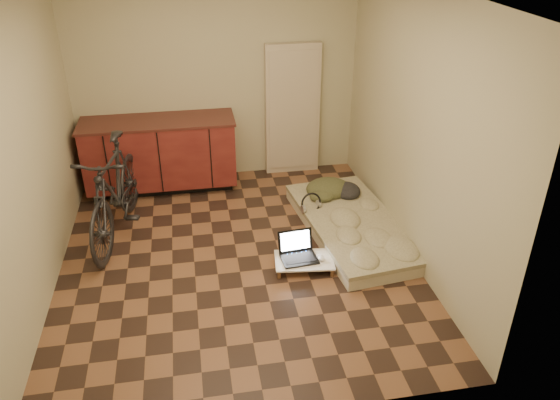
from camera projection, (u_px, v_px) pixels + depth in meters
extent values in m
cube|color=brown|center=(237.00, 257.00, 5.59)|extent=(3.50, 4.00, 0.00)
cube|color=#BAB38F|center=(216.00, 78.00, 6.68)|extent=(3.50, 0.00, 2.60)
cube|color=#BAB38F|center=(265.00, 267.00, 3.23)|extent=(3.50, 0.00, 2.60)
cube|color=#BAB38F|center=(29.00, 153.00, 4.69)|extent=(0.00, 4.00, 2.60)
cube|color=#BAB38F|center=(414.00, 127.00, 5.22)|extent=(0.00, 4.00, 2.60)
cube|color=black|center=(164.00, 183.00, 6.95)|extent=(1.70, 0.48, 0.10)
cube|color=#571918|center=(160.00, 153.00, 6.70)|extent=(1.80, 0.60, 0.78)
cube|color=#481F1A|center=(157.00, 121.00, 6.51)|extent=(1.84, 0.62, 0.03)
cube|color=beige|center=(292.00, 110.00, 6.99)|extent=(0.70, 0.10, 1.70)
imported|color=black|center=(114.00, 186.00, 5.69)|extent=(0.86, 1.89, 1.18)
cube|color=beige|center=(352.00, 227.00, 5.99)|extent=(1.13, 2.02, 0.12)
cube|color=#BAB28F|center=(353.00, 221.00, 5.95)|extent=(1.16, 2.04, 0.05)
cube|color=brown|center=(279.00, 274.00, 5.27)|extent=(0.03, 0.03, 0.08)
cube|color=brown|center=(277.00, 256.00, 5.54)|extent=(0.03, 0.03, 0.08)
cube|color=brown|center=(332.00, 273.00, 5.29)|extent=(0.03, 0.03, 0.08)
cube|color=brown|center=(328.00, 254.00, 5.57)|extent=(0.03, 0.03, 0.08)
cube|color=white|center=(304.00, 260.00, 5.39)|extent=(0.62, 0.44, 0.02)
cube|color=black|center=(299.00, 259.00, 5.38)|extent=(0.37, 0.28, 0.02)
cube|color=black|center=(295.00, 240.00, 5.45)|extent=(0.35, 0.10, 0.22)
cube|color=white|center=(295.00, 240.00, 5.45)|extent=(0.30, 0.08, 0.18)
ellipsoid|color=white|center=(321.00, 258.00, 5.38)|extent=(0.07, 0.11, 0.04)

